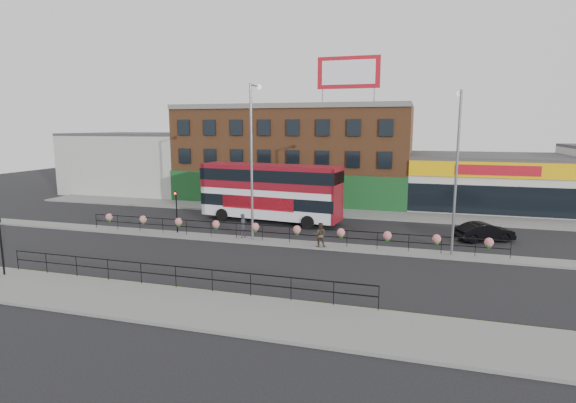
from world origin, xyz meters
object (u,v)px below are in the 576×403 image
(pedestrian_a, at_px, (243,226))
(lamp_column_west, at_px, (253,149))
(pedestrian_b, at_px, (320,235))
(double_decker_bus, at_px, (271,187))
(lamp_column_east, at_px, (457,159))
(car, at_px, (484,232))

(pedestrian_a, distance_m, lamp_column_west, 5.64)
(pedestrian_b, bearing_deg, double_decker_bus, -62.50)
(lamp_column_west, height_order, lamp_column_east, lamp_column_west)
(double_decker_bus, bearing_deg, lamp_column_east, -24.80)
(car, distance_m, lamp_column_east, 7.61)
(pedestrian_b, relative_size, lamp_column_east, 0.16)
(car, height_order, lamp_column_west, lamp_column_west)
(double_decker_bus, distance_m, lamp_column_west, 7.51)
(double_decker_bus, xyz_separation_m, lamp_column_west, (0.93, -6.54, 3.57))
(double_decker_bus, bearing_deg, pedestrian_a, -89.50)
(pedestrian_a, bearing_deg, lamp_column_east, -77.12)
(lamp_column_west, bearing_deg, car, 16.18)
(car, relative_size, pedestrian_b, 2.61)
(pedestrian_a, bearing_deg, double_decker_bus, 14.27)
(pedestrian_a, height_order, lamp_column_west, lamp_column_west)
(double_decker_bus, distance_m, car, 17.04)
(car, bearing_deg, lamp_column_west, 81.62)
(car, height_order, lamp_column_east, lamp_column_east)
(pedestrian_b, distance_m, lamp_column_east, 9.85)
(pedestrian_b, distance_m, lamp_column_west, 7.56)
(car, xyz_separation_m, lamp_column_east, (-2.50, -4.64, 5.49))
(car, xyz_separation_m, pedestrian_a, (-16.71, -4.42, 0.35))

